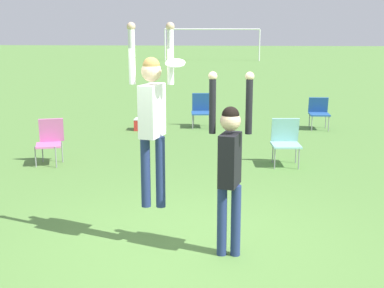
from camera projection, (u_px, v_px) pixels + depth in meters
name	position (u px, v px, depth m)	size (l,w,h in m)	color
ground_plane	(188.00, 248.00, 6.80)	(120.00, 120.00, 0.00)	#56843D
person_jumping	(152.00, 111.00, 6.51)	(0.57, 0.45, 2.29)	navy
person_defending	(230.00, 160.00, 6.33)	(0.53, 0.41, 2.25)	navy
frisbee	(175.00, 63.00, 6.22)	(0.23, 0.23, 0.09)	white
camping_chair_1	(319.00, 111.00, 14.29)	(0.52, 0.55, 0.83)	gray
camping_chair_2	(50.00, 138.00, 10.75)	(0.60, 0.65, 0.91)	gray
camping_chair_3	(202.00, 108.00, 14.55)	(0.58, 0.62, 0.92)	gray
camping_chair_4	(286.00, 139.00, 10.66)	(0.59, 0.63, 0.93)	gray
cooler_box	(142.00, 124.00, 14.20)	(0.39, 0.37, 0.31)	red
soccer_goal	(212.00, 35.00, 39.42)	(7.10, 0.10, 2.35)	white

